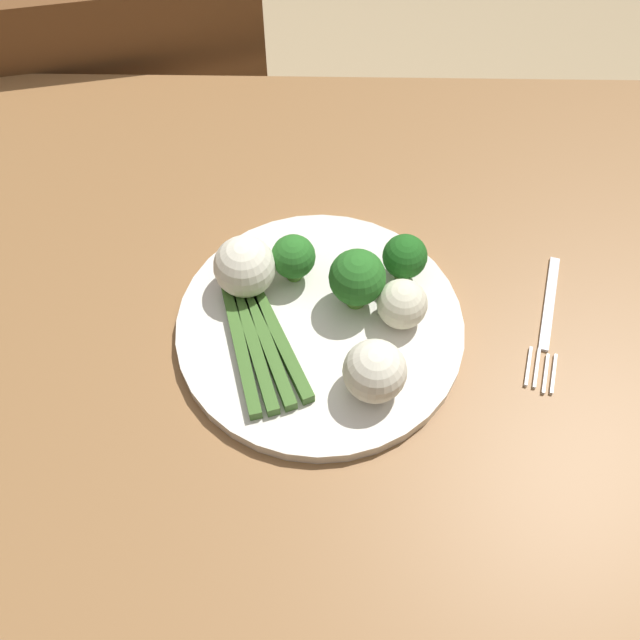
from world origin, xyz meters
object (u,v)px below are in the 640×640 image
Objects in this scene: broccoli_back_right at (293,257)px; fork at (547,323)px; cauliflower_left at (402,304)px; chair at (157,156)px; cauliflower_front at (243,267)px; asparagus_bundle at (260,344)px; cauliflower_outer_edge at (375,371)px; plate at (320,327)px; broccoli_back at (357,278)px; dining_table at (251,421)px; broccoli_right at (405,257)px.

broccoli_back_right is 0.27m from fork.
cauliflower_left is (-0.11, 0.05, -0.01)m from broccoli_back_right.
cauliflower_front is (-0.21, 0.49, 0.32)m from chair.
cauliflower_outer_edge is at bearing 48.96° from asparagus_bundle.
cauliflower_left is (-0.08, -0.01, 0.03)m from plate.
broccoli_back_right is 0.80× the size of broccoli_back.
cauliflower_outer_edge is (-0.08, 0.13, -0.00)m from broccoli_back_right.
broccoli_back is 1.16× the size of cauliflower_outer_edge.
asparagus_bundle is at bearing 101.02° from chair.
broccoli_back reaches higher than plate.
dining_table is at bearing -10.91° from cauliflower_outer_edge.
cauliflower_front is at bearing -13.69° from cauliflower_left.
broccoli_right is 0.89× the size of cauliflower_front.
broccoli_back_right is at bearing 141.43° from asparagus_bundle.
asparagus_bundle is 0.29m from fork.
fork is (-0.18, -0.08, -0.04)m from cauliflower_outer_edge.
broccoli_right is 0.16m from fork.
plate reaches higher than fork.
cauliflower_outer_edge is (-0.13, 0.02, 0.16)m from dining_table.
cauliflower_front reaches higher than plate.
broccoli_right is at bearing 102.38° from asparagus_bundle.
broccoli_back reaches higher than asparagus_bundle.
chair is 0.63m from broccoli_back_right.
cauliflower_outer_edge reaches higher than plate.
broccoli_right is (-0.38, 0.48, 0.32)m from chair.
plate is at bearing 35.24° from broccoli_right.
cauliflower_outer_edge is (-0.05, 0.07, 0.04)m from plate.
cauliflower_outer_edge is at bearing 98.84° from broccoli_back.
asparagus_bundle is at bearing -135.35° from dining_table.
cauliflower_outer_edge reaches higher than asparagus_bundle.
chair reaches higher than fork.
dining_table is 8.34× the size of asparagus_bundle.
asparagus_bundle reaches higher than plate.
cauliflower_front is (0.08, -0.05, 0.04)m from plate.
chair reaches higher than broccoli_right.
chair reaches higher than plate.
fork is (-0.26, 0.04, -0.04)m from broccoli_back_right.
fork reaches higher than dining_table.
cauliflower_left is at bearing 113.56° from chair.
broccoli_back is at bearing -81.16° from cauliflower_outer_edge.
fork is at bearing -177.64° from cauliflower_left.
broccoli_back is (0.05, 0.03, 0.01)m from broccoli_right.
cauliflower_outer_edge is at bearing 125.42° from plate.
broccoli_back is 0.10m from cauliflower_outer_edge.
dining_table is at bearing 19.12° from cauliflower_left.
broccoli_right is at bearing -179.09° from broccoli_back_right.
cauliflower_outer_edge reaches higher than cauliflower_left.
broccoli_back reaches higher than broccoli_right.
broccoli_right reaches higher than asparagus_bundle.
chair is 14.69× the size of cauliflower_outer_edge.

